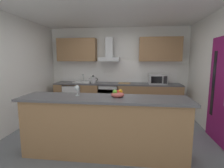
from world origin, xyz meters
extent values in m
cube|color=slate|center=(0.00, 0.00, -0.01)|extent=(5.32, 5.00, 0.02)
cube|color=white|center=(0.00, 0.00, 2.61)|extent=(5.32, 5.00, 0.02)
cube|color=white|center=(0.00, 2.06, 1.30)|extent=(5.32, 0.12, 2.60)
cube|color=white|center=(-2.22, 0.00, 1.30)|extent=(0.12, 5.00, 2.60)
cube|color=white|center=(0.00, 1.99, 1.23)|extent=(3.67, 0.02, 0.66)
cube|color=olive|center=(0.00, 1.68, 0.43)|extent=(3.80, 0.60, 0.86)
cube|color=#4C4C51|center=(0.00, 1.68, 0.88)|extent=(3.80, 0.60, 0.04)
cube|color=olive|center=(0.01, -0.74, 0.48)|extent=(2.67, 0.52, 0.97)
cube|color=#4C4C51|center=(0.01, -0.74, 0.99)|extent=(2.77, 0.64, 0.04)
cube|color=olive|center=(-1.27, 1.83, 1.91)|extent=(1.22, 0.32, 0.70)
cube|color=olive|center=(1.27, 1.83, 1.91)|extent=(1.22, 0.32, 0.70)
cube|color=#7A1456|center=(2.15, 0.01, 1.02)|extent=(0.04, 0.85, 2.05)
cube|color=black|center=(2.12, 0.25, 1.13)|extent=(0.01, 0.11, 1.31)
cube|color=slate|center=(-0.24, 1.66, 0.46)|extent=(0.60, 0.56, 0.80)
cube|color=black|center=(-0.24, 1.37, 0.40)|extent=(0.50, 0.02, 0.48)
cube|color=#B7BABC|center=(-0.24, 1.37, 0.80)|extent=(0.54, 0.02, 0.09)
cylinder|color=#B7BABC|center=(-0.24, 1.33, 0.64)|extent=(0.49, 0.02, 0.02)
cube|color=white|center=(-1.35, 1.66, 0.42)|extent=(0.58, 0.56, 0.85)
cube|color=silver|center=(-1.35, 1.37, 0.43)|extent=(0.55, 0.02, 0.80)
cylinder|color=#B7BABC|center=(-1.12, 1.35, 0.47)|extent=(0.02, 0.02, 0.38)
cube|color=#B7BABC|center=(1.21, 1.63, 1.05)|extent=(0.50, 0.36, 0.30)
cube|color=black|center=(1.15, 1.44, 1.05)|extent=(0.30, 0.02, 0.19)
cube|color=black|center=(1.39, 1.44, 1.05)|extent=(0.10, 0.01, 0.21)
cube|color=silver|center=(-1.07, 1.66, 0.92)|extent=(0.50, 0.40, 0.04)
cylinder|color=#B7BABC|center=(-1.07, 1.79, 1.03)|extent=(0.03, 0.03, 0.26)
cylinder|color=#B7BABC|center=(-1.07, 1.71, 1.15)|extent=(0.03, 0.16, 0.03)
cylinder|color=#B7BABC|center=(-0.72, 1.62, 1.00)|extent=(0.15, 0.15, 0.20)
sphere|color=black|center=(-0.72, 1.62, 1.11)|extent=(0.06, 0.06, 0.06)
cone|color=#B7BABC|center=(-0.82, 1.62, 1.04)|extent=(0.09, 0.04, 0.07)
torus|color=black|center=(-0.63, 1.62, 1.01)|extent=(0.11, 0.02, 0.11)
cube|color=#B7BABC|center=(-0.24, 1.76, 1.62)|extent=(0.62, 0.45, 0.12)
cube|color=#B7BABC|center=(-0.24, 1.81, 1.98)|extent=(0.22, 0.22, 0.60)
cylinder|color=silver|center=(-0.45, -0.66, 1.01)|extent=(0.07, 0.07, 0.01)
cylinder|color=silver|center=(-0.45, -0.66, 1.06)|extent=(0.01, 0.01, 0.09)
ellipsoid|color=silver|center=(-0.45, -0.66, 1.14)|extent=(0.08, 0.08, 0.10)
ellipsoid|color=#B24C47|center=(0.24, -0.68, 1.04)|extent=(0.22, 0.22, 0.09)
sphere|color=#66B233|center=(0.20, -0.70, 1.09)|extent=(0.07, 0.07, 0.07)
sphere|color=orange|center=(0.28, -0.65, 1.09)|extent=(0.07, 0.07, 0.07)
sphere|color=red|center=(0.24, -0.68, 1.09)|extent=(0.06, 0.06, 0.06)
cube|color=tan|center=(0.24, 1.63, 0.91)|extent=(0.37, 0.27, 0.02)
camera|label=1|loc=(0.48, -3.39, 1.62)|focal=27.10mm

